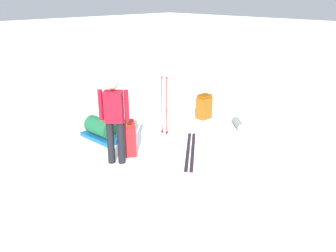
# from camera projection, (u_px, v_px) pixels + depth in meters

# --- Properties ---
(ground_plane) EXTENTS (80.00, 80.00, 0.00)m
(ground_plane) POSITION_uv_depth(u_px,v_px,m) (168.00, 158.00, 6.91)
(ground_plane) COLOR white
(skier_standing) EXTENTS (0.44, 0.42, 1.70)m
(skier_standing) POSITION_uv_depth(u_px,v_px,m) (114.00, 117.00, 6.40)
(skier_standing) COLOR black
(skier_standing) RESTS_ON ground_plane
(ski_pair_near) EXTENTS (1.33, 1.55, 0.05)m
(ski_pair_near) POSITION_uv_depth(u_px,v_px,m) (190.00, 150.00, 7.23)
(ski_pair_near) COLOR black
(ski_pair_near) RESTS_ON ground_plane
(backpack_large_dark) EXTENTS (0.41, 0.37, 0.72)m
(backpack_large_dark) POSITION_uv_depth(u_px,v_px,m) (130.00, 138.00, 6.97)
(backpack_large_dark) COLOR maroon
(backpack_large_dark) RESTS_ON ground_plane
(backpack_bright) EXTENTS (0.29, 0.37, 0.65)m
(backpack_bright) POSITION_uv_depth(u_px,v_px,m) (204.00, 107.00, 9.02)
(backpack_bright) COLOR brown
(backpack_bright) RESTS_ON ground_plane
(ski_poles_planted_near) EXTENTS (0.19, 0.11, 1.38)m
(ski_poles_planted_near) POSITION_uv_depth(u_px,v_px,m) (164.00, 103.00, 7.84)
(ski_poles_planted_near) COLOR maroon
(ski_poles_planted_near) RESTS_ON ground_plane
(gear_sled) EXTENTS (1.04, 0.50, 0.49)m
(gear_sled) POSITION_uv_depth(u_px,v_px,m) (101.00, 130.00, 7.76)
(gear_sled) COLOR #125289
(gear_sled) RESTS_ON ground_plane
(sleeping_mat_rolled) EXTENTS (0.54, 0.49, 0.18)m
(sleeping_mat_rolled) POSITION_uv_depth(u_px,v_px,m) (238.00, 124.00, 8.48)
(sleeping_mat_rolled) COLOR gray
(sleeping_mat_rolled) RESTS_ON ground_plane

